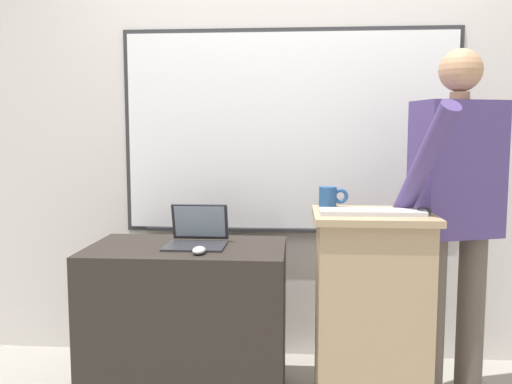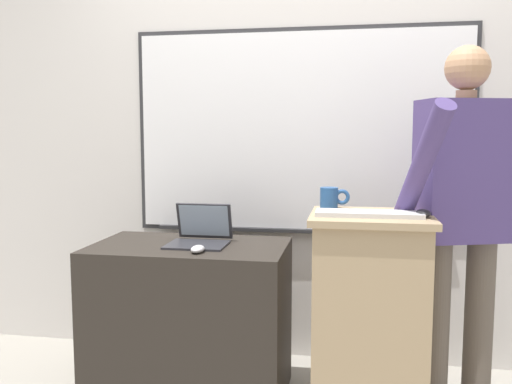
{
  "view_description": "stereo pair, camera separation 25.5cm",
  "coord_description": "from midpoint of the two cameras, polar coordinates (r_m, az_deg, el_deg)",
  "views": [
    {
      "loc": [
        0.04,
        -2.1,
        1.33
      ],
      "look_at": [
        -0.15,
        0.43,
        1.05
      ],
      "focal_mm": 38.0,
      "sensor_mm": 36.0,
      "label": 1
    },
    {
      "loc": [
        0.29,
        -2.07,
        1.33
      ],
      "look_at": [
        -0.15,
        0.43,
        1.05
      ],
      "focal_mm": 38.0,
      "sensor_mm": 36.0,
      "label": 2
    }
  ],
  "objects": [
    {
      "name": "side_desk",
      "position": [
        2.8,
        -4.28,
        -13.37
      ],
      "size": [
        0.96,
        0.58,
        0.78
      ],
      "color": "#28231E",
      "rests_on": "ground_plane"
    },
    {
      "name": "coffee_mug",
      "position": [
        2.58,
        10.67,
        -0.61
      ],
      "size": [
        0.14,
        0.08,
        0.1
      ],
      "color": "#234C84",
      "rests_on": "lectern_podium"
    },
    {
      "name": "computer_mouse_by_laptop",
      "position": [
        2.51,
        -3.28,
        -6.05
      ],
      "size": [
        0.06,
        0.1,
        0.03
      ],
      "color": "#BCBCC1",
      "rests_on": "side_desk"
    },
    {
      "name": "computer_mouse_by_keyboard",
      "position": [
        2.41,
        20.14,
        -2.14
      ],
      "size": [
        0.06,
        0.1,
        0.03
      ],
      "color": "black",
      "rests_on": "lectern_podium"
    },
    {
      "name": "wireless_keyboard",
      "position": [
        2.38,
        14.82,
        -2.24
      ],
      "size": [
        0.45,
        0.15,
        0.02
      ],
      "color": "silver",
      "rests_on": "lectern_podium"
    },
    {
      "name": "back_wall",
      "position": [
        3.21,
        7.1,
        8.88
      ],
      "size": [
        6.4,
        0.17,
        2.97
      ],
      "color": "silver",
      "rests_on": "ground_plane"
    },
    {
      "name": "lectern_podium",
      "position": [
        2.56,
        14.67,
        -13.12
      ],
      "size": [
        0.52,
        0.46,
        0.98
      ],
      "color": "tan",
      "rests_on": "ground_plane"
    },
    {
      "name": "laptop",
      "position": [
        2.72,
        -3.16,
        -4.25
      ],
      "size": [
        0.29,
        0.29,
        0.19
      ],
      "color": "#28282D",
      "rests_on": "side_desk"
    },
    {
      "name": "person_presenter",
      "position": [
        2.66,
        23.47,
        -1.7
      ],
      "size": [
        0.57,
        0.64,
        1.71
      ],
      "rotation": [
        0.0,
        0.0,
        0.31
      ],
      "color": "brown",
      "rests_on": "ground_plane"
    }
  ]
}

